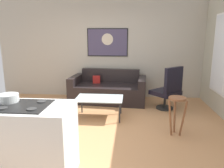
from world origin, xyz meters
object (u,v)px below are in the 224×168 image
couch (108,90)px  wall_painting (107,42)px  mixing_bowl (8,99)px  coffee_table (99,99)px  armchair (168,89)px  bar_stool (177,107)px

couch → wall_painting: (-0.07, 0.49, 1.26)m
mixing_bowl → wall_painting: bearing=77.0°
mixing_bowl → couch: bearing=73.9°
couch → coffee_table: couch is taller
couch → armchair: bearing=-21.1°
armchair → mixing_bowl: (-2.41, -2.61, 0.49)m
armchair → bar_stool: size_ratio=1.50×
couch → bar_stool: couch is taller
armchair → mixing_bowl: size_ratio=4.15×
bar_stool → mixing_bowl: bearing=-151.6°
bar_stool → armchair: bearing=86.6°
armchair → wall_painting: size_ratio=0.92×
couch → coffee_table: size_ratio=2.05×
coffee_table → armchair: size_ratio=0.96×
mixing_bowl → wall_painting: (0.85, 3.68, 0.56)m
couch → mixing_bowl: size_ratio=8.13×
bar_stool → mixing_bowl: 2.69m
wall_painting → couch: bearing=-82.0°
armchair → mixing_bowl: same height
couch → coffee_table: (-0.07, -1.21, 0.12)m
couch → wall_painting: wall_painting is taller
armchair → bar_stool: bearing=-93.4°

